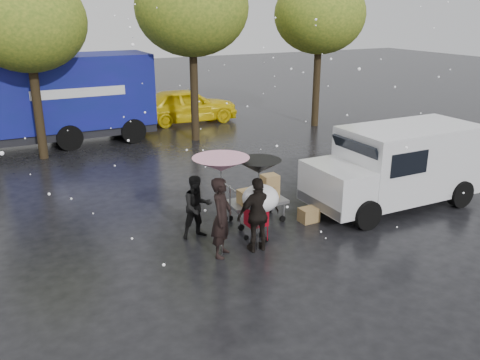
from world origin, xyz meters
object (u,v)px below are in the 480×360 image
person_black (258,215)px  yellow_taxi (187,105)px  shopping_cart (260,201)px  blue_truck (52,101)px  person_pink (222,217)px  vendor_cart (259,195)px  white_van (398,165)px

person_black → yellow_taxi: bearing=-102.7°
shopping_cart → blue_truck: blue_truck is taller
shopping_cart → yellow_taxi: yellow_taxi is taller
person_pink → vendor_cart: bearing=-10.2°
vendor_cart → shopping_cart: bearing=-118.7°
person_black → blue_truck: (-2.69, 11.93, 0.89)m
yellow_taxi → white_van: bearing=-170.3°
vendor_cart → blue_truck: 11.11m
white_van → yellow_taxi: 12.77m
vendor_cart → blue_truck: blue_truck is taller
shopping_cart → yellow_taxi: size_ratio=0.31×
person_pink → vendor_cart: 2.12m
person_pink → person_black: 0.85m
vendor_cart → person_black: bearing=-119.9°
person_pink → blue_truck: (-1.85, 11.78, 0.85)m
yellow_taxi → person_pink: bearing=165.9°
yellow_taxi → vendor_cart: bearing=171.4°
person_black → shopping_cart: person_black is taller
shopping_cart → white_van: (4.60, 0.49, 0.10)m
person_black → yellow_taxi: size_ratio=0.36×
person_pink → yellow_taxi: (4.35, 13.32, -0.09)m
person_black → white_van: size_ratio=0.35×
blue_truck → shopping_cart: bearing=-76.1°
blue_truck → yellow_taxi: 6.46m
person_pink → person_black: bearing=-58.0°
shopping_cart → yellow_taxi: (3.33, 13.19, -0.25)m
person_black → white_van: white_van is taller
vendor_cart → white_van: white_van is taller
vendor_cart → yellow_taxi: (2.69, 12.02, 0.09)m
white_van → blue_truck: bearing=123.8°
blue_truck → yellow_taxi: size_ratio=1.73×
vendor_cart → white_van: (3.96, -0.68, 0.43)m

